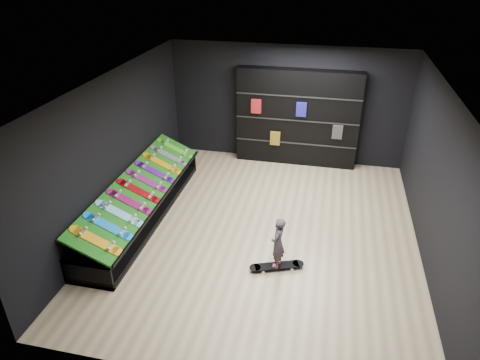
% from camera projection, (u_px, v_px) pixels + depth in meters
% --- Properties ---
extents(floor, '(6.00, 7.00, 0.01)m').
position_uv_depth(floor, '(262.00, 231.00, 8.61)').
color(floor, tan).
rests_on(floor, ground).
extents(ceiling, '(6.00, 7.00, 0.01)m').
position_uv_depth(ceiling, '(266.00, 84.00, 7.18)').
color(ceiling, white).
rests_on(ceiling, ground).
extents(wall_back, '(6.00, 0.02, 3.00)m').
position_uv_depth(wall_back, '(287.00, 105.00, 10.90)').
color(wall_back, black).
rests_on(wall_back, ground).
extents(wall_front, '(6.00, 0.02, 3.00)m').
position_uv_depth(wall_front, '(213.00, 296.00, 4.89)').
color(wall_front, black).
rests_on(wall_front, ground).
extents(wall_left, '(0.02, 7.00, 3.00)m').
position_uv_depth(wall_left, '(115.00, 150.00, 8.46)').
color(wall_left, black).
rests_on(wall_left, ground).
extents(wall_right, '(0.02, 7.00, 3.00)m').
position_uv_depth(wall_right, '(437.00, 181.00, 7.33)').
color(wall_right, black).
rests_on(wall_right, ground).
extents(display_rack, '(0.90, 4.50, 0.50)m').
position_uv_depth(display_rack, '(143.00, 206.00, 8.97)').
color(display_rack, black).
rests_on(display_rack, ground).
extents(turf_ramp, '(0.92, 4.50, 0.46)m').
position_uv_depth(turf_ramp, '(143.00, 187.00, 8.74)').
color(turf_ramp, '#12560D').
rests_on(turf_ramp, display_rack).
extents(back_shelving, '(3.07, 0.36, 2.46)m').
position_uv_depth(back_shelving, '(297.00, 118.00, 10.82)').
color(back_shelving, black).
rests_on(back_shelving, ground).
extents(floor_skateboard, '(0.99, 0.55, 0.09)m').
position_uv_depth(floor_skateboard, '(277.00, 267.00, 7.56)').
color(floor_skateboard, black).
rests_on(floor_skateboard, ground).
extents(child, '(0.19, 0.24, 0.58)m').
position_uv_depth(child, '(277.00, 252.00, 7.40)').
color(child, black).
rests_on(child, floor_skateboard).
extents(display_board_0, '(0.93, 0.22, 0.50)m').
position_uv_depth(display_board_0, '(96.00, 240.00, 7.10)').
color(display_board_0, orange).
rests_on(display_board_0, turf_ramp).
extents(display_board_1, '(0.93, 0.22, 0.50)m').
position_uv_depth(display_board_1, '(108.00, 226.00, 7.46)').
color(display_board_1, blue).
rests_on(display_board_1, turf_ramp).
extents(display_board_2, '(0.93, 0.22, 0.50)m').
position_uv_depth(display_board_2, '(119.00, 213.00, 7.82)').
color(display_board_2, '#0CB2E5').
rests_on(display_board_2, turf_ramp).
extents(display_board_3, '(0.93, 0.22, 0.50)m').
position_uv_depth(display_board_3, '(129.00, 202.00, 8.18)').
color(display_board_3, '#E5198C').
rests_on(display_board_3, turf_ramp).
extents(display_board_4, '(0.93, 0.22, 0.50)m').
position_uv_depth(display_board_4, '(139.00, 191.00, 8.55)').
color(display_board_4, red).
rests_on(display_board_4, turf_ramp).
extents(display_board_5, '(0.93, 0.22, 0.50)m').
position_uv_depth(display_board_5, '(147.00, 181.00, 8.91)').
color(display_board_5, '#2626BF').
rests_on(display_board_5, turf_ramp).
extents(display_board_6, '(0.93, 0.22, 0.50)m').
position_uv_depth(display_board_6, '(155.00, 172.00, 9.27)').
color(display_board_6, purple).
rests_on(display_board_6, turf_ramp).
extents(display_board_7, '(0.93, 0.22, 0.50)m').
position_uv_depth(display_board_7, '(162.00, 164.00, 9.63)').
color(display_board_7, yellow).
rests_on(display_board_7, turf_ramp).
extents(display_board_8, '(0.93, 0.22, 0.50)m').
position_uv_depth(display_board_8, '(169.00, 156.00, 10.00)').
color(display_board_8, black).
rests_on(display_board_8, turf_ramp).
extents(display_board_9, '(0.93, 0.22, 0.50)m').
position_uv_depth(display_board_9, '(175.00, 148.00, 10.36)').
color(display_board_9, green).
rests_on(display_board_9, turf_ramp).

